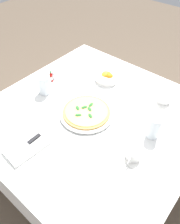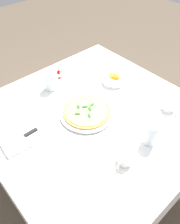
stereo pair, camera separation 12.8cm
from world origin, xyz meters
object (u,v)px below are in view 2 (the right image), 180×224
at_px(coffee_cup_far_right, 125,159).
at_px(napkin_folded, 23,139).
at_px(coffee_cup_left_edge, 169,107).
at_px(dinner_knife, 22,137).
at_px(pizza_plate, 87,113).
at_px(salt_shaker, 56,78).
at_px(water_glass_right_edge, 50,82).
at_px(citrus_bowl, 114,79).
at_px(pepper_shaker, 61,73).
at_px(hot_sauce_bottle, 59,74).
at_px(water_glass_near_right, 151,135).
at_px(pizza, 86,111).

height_order(coffee_cup_far_right, napkin_folded, coffee_cup_far_right).
bearing_deg(coffee_cup_left_edge, dinner_knife, -25.96).
distance_m(pizza_plate, salt_shaker, 0.39).
relative_size(pizza_plate, dinner_knife, 1.60).
height_order(water_glass_right_edge, citrus_bowl, water_glass_right_edge).
relative_size(pizza_plate, salt_shaker, 5.54).
bearing_deg(napkin_folded, pepper_shaker, -141.79).
height_order(citrus_bowl, hot_sauce_bottle, hot_sauce_bottle).
height_order(water_glass_near_right, hot_sauce_bottle, water_glass_near_right).
bearing_deg(hot_sauce_bottle, water_glass_near_right, 91.32).
relative_size(coffee_cup_far_right, salt_shaker, 2.35).
distance_m(water_glass_right_edge, citrus_bowl, 0.42).
relative_size(coffee_cup_far_right, pepper_shaker, 2.35).
distance_m(dinner_knife, salt_shaker, 0.53).
xyz_separation_m(napkin_folded, hot_sauce_bottle, (-0.46, -0.32, 0.02)).
bearing_deg(water_glass_right_edge, pizza_plate, 93.20).
xyz_separation_m(napkin_folded, salt_shaker, (-0.43, -0.31, 0.02)).
height_order(coffee_cup_left_edge, coffee_cup_far_right, same).
xyz_separation_m(pizza, hot_sauce_bottle, (-0.09, -0.39, 0.01)).
height_order(pizza, dinner_knife, pizza).
distance_m(coffee_cup_far_right, citrus_bowl, 0.63).
xyz_separation_m(citrus_bowl, salt_shaker, (0.28, -0.27, -0.00)).
xyz_separation_m(coffee_cup_far_right, water_glass_near_right, (-0.18, 0.00, 0.03)).
bearing_deg(pizza, citrus_bowl, -162.30).
height_order(pizza_plate, hot_sauce_bottle, hot_sauce_bottle).
relative_size(coffee_cup_left_edge, hot_sauce_bottle, 1.60).
bearing_deg(napkin_folded, water_glass_near_right, 141.58).
relative_size(pizza_plate, coffee_cup_left_edge, 2.35).
relative_size(water_glass_near_right, water_glass_right_edge, 1.07).
xyz_separation_m(pizza_plate, citrus_bowl, (-0.34, -0.11, 0.02)).
bearing_deg(water_glass_near_right, hot_sauce_bottle, -88.68).
bearing_deg(coffee_cup_far_right, pizza, -101.87).
distance_m(coffee_cup_left_edge, citrus_bowl, 0.40).
bearing_deg(pepper_shaker, citrus_bowl, 127.11).
bearing_deg(water_glass_near_right, salt_shaker, -86.52).
distance_m(water_glass_near_right, citrus_bowl, 0.53).
relative_size(water_glass_near_right, hot_sauce_bottle, 1.55).
height_order(coffee_cup_left_edge, citrus_bowl, citrus_bowl).
bearing_deg(hot_sauce_bottle, coffee_cup_left_edge, 113.38).
height_order(pizza_plate, dinner_knife, dinner_knife).
height_order(pizza, water_glass_near_right, water_glass_near_right).
xyz_separation_m(napkin_folded, dinner_knife, (0.00, -0.00, 0.01)).
bearing_deg(pizza_plate, water_glass_right_edge, -86.80).
bearing_deg(pizza_plate, coffee_cup_far_right, 78.12).
bearing_deg(pizza_plate, pizza, -77.55).
xyz_separation_m(water_glass_near_right, salt_shaker, (0.05, -0.75, -0.03)).
distance_m(coffee_cup_left_edge, dinner_knife, 0.84).
height_order(coffee_cup_left_edge, salt_shaker, coffee_cup_left_edge).
xyz_separation_m(citrus_bowl, pepper_shaker, (0.22, -0.29, -0.00)).
bearing_deg(citrus_bowl, salt_shaker, -44.51).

